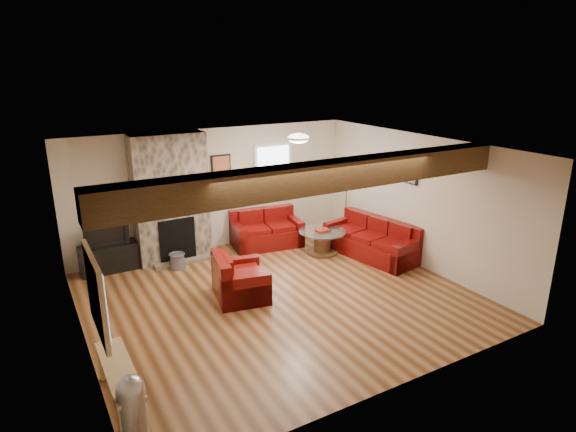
% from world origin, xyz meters
% --- Properties ---
extents(room, '(8.00, 8.00, 8.00)m').
position_xyz_m(room, '(0.00, 0.00, 1.25)').
color(room, '#553016').
rests_on(room, ground).
extents(floor, '(6.00, 6.00, 0.00)m').
position_xyz_m(floor, '(0.00, 0.00, 0.00)').
color(floor, '#553016').
rests_on(floor, ground).
extents(oak_beam, '(6.00, 0.36, 0.38)m').
position_xyz_m(oak_beam, '(0.00, -1.25, 2.31)').
color(oak_beam, '#351E10').
rests_on(oak_beam, room).
extents(chimney_breast, '(1.40, 0.67, 2.50)m').
position_xyz_m(chimney_breast, '(-1.00, 2.49, 1.22)').
color(chimney_breast, '#3B352E').
rests_on(chimney_breast, floor).
extents(back_window, '(0.90, 0.08, 1.10)m').
position_xyz_m(back_window, '(1.35, 2.71, 1.55)').
color(back_window, white).
rests_on(back_window, room).
extents(hatch_window, '(0.08, 1.00, 0.90)m').
position_xyz_m(hatch_window, '(-2.96, -1.50, 1.45)').
color(hatch_window, tan).
rests_on(hatch_window, room).
extents(ceiling_dome, '(0.40, 0.40, 0.18)m').
position_xyz_m(ceiling_dome, '(0.90, 0.90, 2.44)').
color(ceiling_dome, white).
rests_on(ceiling_dome, room).
extents(artwork_back, '(0.42, 0.06, 0.52)m').
position_xyz_m(artwork_back, '(0.15, 2.71, 1.70)').
color(artwork_back, black).
rests_on(artwork_back, room).
extents(artwork_right, '(0.06, 0.55, 0.42)m').
position_xyz_m(artwork_right, '(2.96, 0.30, 1.75)').
color(artwork_right, black).
rests_on(artwork_right, room).
extents(sofa_three, '(1.14, 2.06, 0.75)m').
position_xyz_m(sofa_three, '(2.48, 0.67, 0.38)').
color(sofa_three, '#470507').
rests_on(sofa_three, floor).
extents(loveseat, '(1.53, 1.02, 0.76)m').
position_xyz_m(loveseat, '(0.93, 2.23, 0.38)').
color(loveseat, '#470507').
rests_on(loveseat, floor).
extents(armchair_red, '(0.98, 1.07, 0.75)m').
position_xyz_m(armchair_red, '(-0.54, 0.32, 0.37)').
color(armchair_red, '#470507').
rests_on(armchair_red, floor).
extents(coffee_table, '(0.97, 0.97, 0.51)m').
position_xyz_m(coffee_table, '(1.73, 1.29, 0.24)').
color(coffee_table, '#432815').
rests_on(coffee_table, floor).
extents(tv_cabinet, '(1.03, 0.41, 0.52)m').
position_xyz_m(tv_cabinet, '(-2.24, 2.53, 0.26)').
color(tv_cabinet, black).
rests_on(tv_cabinet, floor).
extents(television, '(0.79, 0.10, 0.46)m').
position_xyz_m(television, '(-2.24, 2.53, 0.74)').
color(television, black).
rests_on(television, tv_cabinet).
extents(floor_lamp, '(0.40, 0.40, 1.56)m').
position_xyz_m(floor_lamp, '(2.79, 1.96, 1.33)').
color(floor_lamp, '#AE9548').
rests_on(floor_lamp, floor).
extents(pine_bench, '(0.31, 1.31, 0.49)m').
position_xyz_m(pine_bench, '(-2.83, -1.45, 0.25)').
color(pine_bench, tan).
rests_on(pine_bench, floor).
extents(pedal_bin, '(0.33, 0.33, 0.73)m').
position_xyz_m(pedal_bin, '(-2.82, -2.02, 0.37)').
color(pedal_bin, '#ACACB2').
rests_on(pedal_bin, floor).
extents(coal_bucket, '(0.32, 0.32, 0.30)m').
position_xyz_m(coal_bucket, '(-1.10, 2.02, 0.15)').
color(coal_bucket, slate).
rests_on(coal_bucket, floor).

